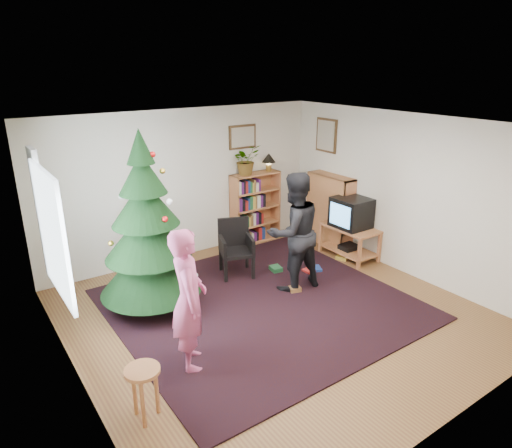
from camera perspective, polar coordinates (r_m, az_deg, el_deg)
floor at (r=6.25m, az=2.24°, el=-11.14°), size 5.00×5.00×0.00m
ceiling at (r=5.41m, az=2.59°, el=12.22°), size 5.00×5.00×0.00m
wall_back at (r=7.76m, az=-8.89°, el=4.87°), size 5.00×0.02×2.50m
wall_front at (r=4.19m, az=23.89°, el=-9.88°), size 5.00×0.02×2.50m
wall_left at (r=4.74m, az=-22.54°, el=-6.21°), size 0.02×5.00×2.50m
wall_right at (r=7.43m, az=17.96°, el=3.49°), size 0.02×5.00×2.50m
rug at (r=6.45m, az=0.61°, el=-9.96°), size 3.80×3.60×0.02m
window_pane at (r=5.21m, az=-24.13°, el=-1.17°), size 0.04×1.20×1.40m
curtain at (r=5.87m, az=-25.17°, el=0.92°), size 0.06×0.35×1.60m
picture_back at (r=8.15m, az=-1.71°, el=10.84°), size 0.55×0.03×0.42m
picture_right at (r=8.41m, az=8.80°, el=10.89°), size 0.03×0.50×0.60m
christmas_tree at (r=6.12m, az=-13.40°, el=-1.77°), size 1.35×1.35×2.45m
bookshelf_back at (r=8.43m, az=-0.09°, el=2.17°), size 0.95×0.30×1.30m
bookshelf_right at (r=8.38m, az=9.19°, el=1.80°), size 0.30×0.95×1.30m
tv_stand at (r=7.99m, az=11.59°, el=-1.80°), size 0.54×0.98×0.55m
crt_tv at (r=7.83m, az=11.81°, el=1.41°), size 0.54×0.58×0.50m
armchair at (r=7.16m, az=-2.88°, el=-2.69°), size 0.63×0.65×0.89m
stool at (r=4.56m, az=-13.93°, el=-18.43°), size 0.33×0.33×0.55m
person_standing at (r=4.98m, az=-8.41°, el=-9.33°), size 0.58×0.69×1.61m
person_by_chair at (r=6.57m, az=4.73°, el=-1.05°), size 0.90×0.73×1.76m
potted_plant at (r=8.10m, az=-1.26°, el=8.02°), size 0.50×0.44×0.53m
table_lamp at (r=8.39m, az=1.61°, el=8.12°), size 0.25×0.25×0.33m
floor_clutter at (r=7.40m, az=6.56°, el=-5.76°), size 1.65×0.91×0.08m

